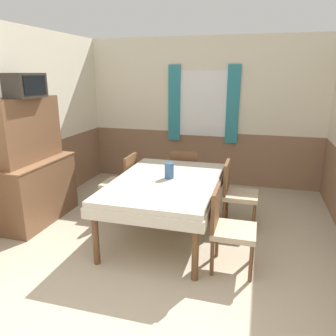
{
  "coord_description": "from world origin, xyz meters",
  "views": [
    {
      "loc": [
        1.0,
        -1.68,
        1.98
      ],
      "look_at": [
        -0.02,
        1.96,
        0.89
      ],
      "focal_mm": 35.0,
      "sensor_mm": 36.0,
      "label": 1
    }
  ],
  "objects": [
    {
      "name": "wall_back",
      "position": [
        0.0,
        4.2,
        1.31
      ],
      "size": [
        4.59,
        0.1,
        2.6
      ],
      "color": "silver",
      "rests_on": "ground_plane"
    },
    {
      "name": "chair_head_window",
      "position": [
        -0.05,
        3.07,
        0.48
      ],
      "size": [
        0.44,
        0.44,
        0.87
      ],
      "color": "brown",
      "rests_on": "ground_plane"
    },
    {
      "name": "chair_left_far",
      "position": [
        -0.86,
        2.49,
        0.48
      ],
      "size": [
        0.44,
        0.44,
        0.87
      ],
      "rotation": [
        0.0,
        0.0,
        1.57
      ],
      "color": "brown",
      "rests_on": "ground_plane"
    },
    {
      "name": "chair_right_near",
      "position": [
        0.76,
        1.43,
        0.48
      ],
      "size": [
        0.44,
        0.44,
        0.87
      ],
      "rotation": [
        0.0,
        0.0,
        4.71
      ],
      "color": "brown",
      "rests_on": "ground_plane"
    },
    {
      "name": "sideboard",
      "position": [
        -1.87,
        1.91,
        0.7
      ],
      "size": [
        0.46,
        1.21,
        1.69
      ],
      "color": "brown",
      "rests_on": "ground_plane"
    },
    {
      "name": "wall_left",
      "position": [
        -2.12,
        2.09,
        1.3
      ],
      "size": [
        0.05,
        4.58,
        2.6
      ],
      "color": "silver",
      "rests_on": "ground_plane"
    },
    {
      "name": "tv",
      "position": [
        -1.83,
        1.86,
        1.84
      ],
      "size": [
        0.29,
        0.51,
        0.3
      ],
      "color": "#2D2823",
      "rests_on": "sideboard"
    },
    {
      "name": "dining_table",
      "position": [
        -0.05,
        1.96,
        0.64
      ],
      "size": [
        1.26,
        1.87,
        0.74
      ],
      "color": "beige",
      "rests_on": "ground_plane"
    },
    {
      "name": "vase",
      "position": [
        -0.03,
        2.03,
        0.83
      ],
      "size": [
        0.11,
        0.11,
        0.2
      ],
      "color": "#335684",
      "rests_on": "dining_table"
    },
    {
      "name": "chair_right_far",
      "position": [
        0.76,
        2.49,
        0.48
      ],
      "size": [
        0.44,
        0.44,
        0.87
      ],
      "rotation": [
        0.0,
        0.0,
        4.71
      ],
      "color": "brown",
      "rests_on": "ground_plane"
    }
  ]
}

